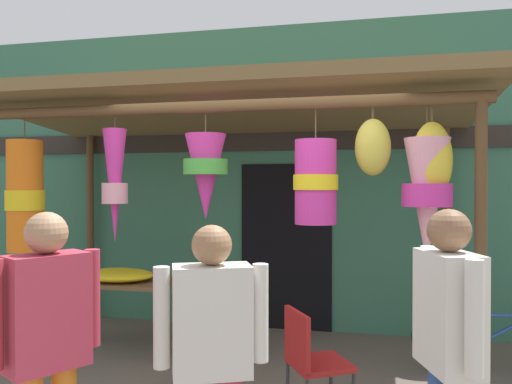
{
  "coord_description": "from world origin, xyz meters",
  "views": [
    {
      "loc": [
        0.97,
        -3.93,
        1.74
      ],
      "look_at": [
        -0.14,
        0.99,
        1.67
      ],
      "focal_mm": 35.43,
      "sensor_mm": 36.0,
      "label": 1
    }
  ],
  "objects_px": {
    "customer_foreground": "(47,339)",
    "wicker_basket_spare": "(233,346)",
    "display_table": "(122,289)",
    "parked_bicycle": "(509,338)",
    "vendor_in_orange": "(212,348)",
    "folding_chair": "(310,356)",
    "shopper_by_bananas": "(449,339)",
    "wicker_basket_by_table": "(201,380)",
    "flower_heap_on_table": "(118,275)"
  },
  "relations": [
    {
      "from": "wicker_basket_by_table",
      "to": "parked_bicycle",
      "type": "bearing_deg",
      "value": 20.68
    },
    {
      "from": "folding_chair",
      "to": "vendor_in_orange",
      "type": "distance_m",
      "value": 1.28
    },
    {
      "from": "wicker_basket_by_table",
      "to": "customer_foreground",
      "type": "xyz_separation_m",
      "value": [
        -0.25,
        -1.7,
        0.83
      ]
    },
    {
      "from": "flower_heap_on_table",
      "to": "parked_bicycle",
      "type": "xyz_separation_m",
      "value": [
        3.8,
        0.21,
        -0.46
      ]
    },
    {
      "from": "wicker_basket_by_table",
      "to": "wicker_basket_spare",
      "type": "xyz_separation_m",
      "value": [
        0.03,
        0.92,
        -0.0
      ]
    },
    {
      "from": "folding_chair",
      "to": "customer_foreground",
      "type": "xyz_separation_m",
      "value": [
        -1.21,
        -1.33,
        0.44
      ]
    },
    {
      "from": "vendor_in_orange",
      "to": "customer_foreground",
      "type": "distance_m",
      "value": 0.86
    },
    {
      "from": "parked_bicycle",
      "to": "vendor_in_orange",
      "type": "distance_m",
      "value": 3.29
    },
    {
      "from": "customer_foreground",
      "to": "shopper_by_bananas",
      "type": "relative_size",
      "value": 0.99
    },
    {
      "from": "display_table",
      "to": "wicker_basket_spare",
      "type": "xyz_separation_m",
      "value": [
        1.19,
        0.08,
        -0.54
      ]
    },
    {
      "from": "shopper_by_bananas",
      "to": "flower_heap_on_table",
      "type": "bearing_deg",
      "value": 144.88
    },
    {
      "from": "vendor_in_orange",
      "to": "shopper_by_bananas",
      "type": "relative_size",
      "value": 0.95
    },
    {
      "from": "parked_bicycle",
      "to": "wicker_basket_spare",
      "type": "bearing_deg",
      "value": -178.4
    },
    {
      "from": "parked_bicycle",
      "to": "vendor_in_orange",
      "type": "bearing_deg",
      "value": -129.01
    },
    {
      "from": "shopper_by_bananas",
      "to": "folding_chair",
      "type": "bearing_deg",
      "value": 131.63
    },
    {
      "from": "wicker_basket_by_table",
      "to": "wicker_basket_spare",
      "type": "distance_m",
      "value": 0.92
    },
    {
      "from": "wicker_basket_spare",
      "to": "customer_foreground",
      "type": "xyz_separation_m",
      "value": [
        -0.28,
        -2.62,
        0.83
      ]
    },
    {
      "from": "parked_bicycle",
      "to": "shopper_by_bananas",
      "type": "relative_size",
      "value": 1.08
    },
    {
      "from": "display_table",
      "to": "parked_bicycle",
      "type": "distance_m",
      "value": 3.8
    },
    {
      "from": "customer_foreground",
      "to": "flower_heap_on_table",
      "type": "bearing_deg",
      "value": 110.3
    },
    {
      "from": "wicker_basket_by_table",
      "to": "vendor_in_orange",
      "type": "xyz_separation_m",
      "value": [
        0.59,
        -1.53,
        0.79
      ]
    },
    {
      "from": "flower_heap_on_table",
      "to": "vendor_in_orange",
      "type": "bearing_deg",
      "value": -52.75
    },
    {
      "from": "vendor_in_orange",
      "to": "customer_foreground",
      "type": "xyz_separation_m",
      "value": [
        -0.84,
        -0.18,
        0.04
      ]
    },
    {
      "from": "folding_chair",
      "to": "parked_bicycle",
      "type": "distance_m",
      "value": 2.16
    },
    {
      "from": "vendor_in_orange",
      "to": "shopper_by_bananas",
      "type": "height_order",
      "value": "shopper_by_bananas"
    },
    {
      "from": "display_table",
      "to": "folding_chair",
      "type": "relative_size",
      "value": 1.36
    },
    {
      "from": "display_table",
      "to": "vendor_in_orange",
      "type": "bearing_deg",
      "value": -53.52
    },
    {
      "from": "display_table",
      "to": "folding_chair",
      "type": "height_order",
      "value": "folding_chair"
    },
    {
      "from": "vendor_in_orange",
      "to": "shopper_by_bananas",
      "type": "bearing_deg",
      "value": 11.44
    },
    {
      "from": "folding_chair",
      "to": "wicker_basket_spare",
      "type": "bearing_deg",
      "value": 125.75
    },
    {
      "from": "customer_foreground",
      "to": "wicker_basket_spare",
      "type": "bearing_deg",
      "value": 83.86
    },
    {
      "from": "display_table",
      "to": "shopper_by_bananas",
      "type": "bearing_deg",
      "value": -35.87
    },
    {
      "from": "parked_bicycle",
      "to": "customer_foreground",
      "type": "bearing_deg",
      "value": -136.85
    },
    {
      "from": "flower_heap_on_table",
      "to": "parked_bicycle",
      "type": "height_order",
      "value": "parked_bicycle"
    },
    {
      "from": "display_table",
      "to": "wicker_basket_spare",
      "type": "bearing_deg",
      "value": 4.05
    },
    {
      "from": "flower_heap_on_table",
      "to": "shopper_by_bananas",
      "type": "height_order",
      "value": "shopper_by_bananas"
    },
    {
      "from": "customer_foreground",
      "to": "shopper_by_bananas",
      "type": "bearing_deg",
      "value": 11.68
    },
    {
      "from": "vendor_in_orange",
      "to": "parked_bicycle",
      "type": "bearing_deg",
      "value": 50.99
    },
    {
      "from": "display_table",
      "to": "wicker_basket_spare",
      "type": "distance_m",
      "value": 1.31
    },
    {
      "from": "shopper_by_bananas",
      "to": "customer_foreground",
      "type": "bearing_deg",
      "value": -168.32
    },
    {
      "from": "vendor_in_orange",
      "to": "customer_foreground",
      "type": "relative_size",
      "value": 0.96
    },
    {
      "from": "display_table",
      "to": "folding_chair",
      "type": "distance_m",
      "value": 2.44
    },
    {
      "from": "display_table",
      "to": "customer_foreground",
      "type": "distance_m",
      "value": 2.71
    },
    {
      "from": "customer_foreground",
      "to": "shopper_by_bananas",
      "type": "xyz_separation_m",
      "value": [
        2.02,
        0.42,
        0.01
      ]
    },
    {
      "from": "flower_heap_on_table",
      "to": "parked_bicycle",
      "type": "distance_m",
      "value": 3.83
    },
    {
      "from": "vendor_in_orange",
      "to": "wicker_basket_by_table",
      "type": "bearing_deg",
      "value": 111.09
    },
    {
      "from": "display_table",
      "to": "flower_heap_on_table",
      "type": "xyz_separation_m",
      "value": [
        -0.01,
        -0.05,
        0.16
      ]
    },
    {
      "from": "folding_chair",
      "to": "wicker_basket_by_table",
      "type": "distance_m",
      "value": 1.1
    },
    {
      "from": "folding_chair",
      "to": "wicker_basket_spare",
      "type": "relative_size",
      "value": 2.26
    },
    {
      "from": "vendor_in_orange",
      "to": "shopper_by_bananas",
      "type": "distance_m",
      "value": 1.21
    }
  ]
}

